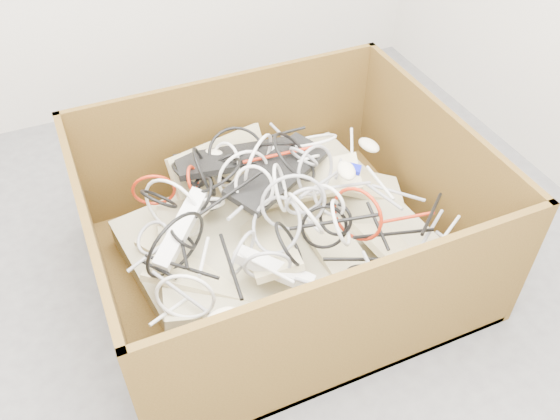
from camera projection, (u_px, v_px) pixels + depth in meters
name	position (u px, v px, depth m)	size (l,w,h in m)	color
ground	(257.00, 302.00, 2.17)	(3.00, 3.00, 0.00)	#4C4C4F
cardboard_box	(277.00, 246.00, 2.18)	(1.31, 1.09, 0.59)	#402C10
keyboard_pile	(280.00, 210.00, 2.13)	(1.14, 1.02, 0.32)	beige
mice_scatter	(276.00, 217.00, 1.99)	(0.92, 0.82, 0.21)	beige
power_strip_left	(181.00, 228.00, 1.92)	(0.30, 0.06, 0.04)	silver
power_strip_right	(273.00, 269.00, 1.84)	(0.27, 0.05, 0.04)	silver
vga_plug	(355.00, 169.00, 2.16)	(0.04, 0.04, 0.02)	#0C13BB
cable_tangle	(255.00, 196.00, 1.99)	(1.16, 0.96, 0.43)	black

